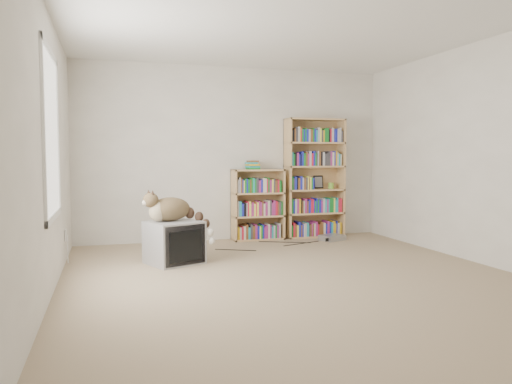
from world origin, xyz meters
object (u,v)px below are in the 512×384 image
object	(u,v)px
crt_tv	(174,243)
cat	(176,212)
bookcase_short	(258,207)
dvd_player	(332,238)
bookcase_tall	(314,181)

from	to	relation	value
crt_tv	cat	distance (m)	0.34
cat	bookcase_short	world-z (taller)	bookcase_short
bookcase_short	dvd_player	size ratio (longest dim) A/B	3.01
bookcase_tall	bookcase_short	distance (m)	0.96
dvd_player	bookcase_tall	bearing A→B (deg)	85.60
crt_tv	dvd_player	xyz separation A→B (m)	(2.40, 0.93, -0.20)
cat	dvd_player	size ratio (longest dim) A/B	2.41
cat	dvd_player	distance (m)	2.59
crt_tv	cat	bearing A→B (deg)	31.63
bookcase_short	bookcase_tall	bearing A→B (deg)	0.06
crt_tv	bookcase_short	xyz separation A→B (m)	(1.38, 1.32, 0.24)
cat	bookcase_short	xyz separation A→B (m)	(1.36, 1.28, -0.10)
bookcase_short	dvd_player	xyz separation A→B (m)	(1.01, -0.39, -0.44)
crt_tv	bookcase_short	world-z (taller)	bookcase_short
bookcase_tall	bookcase_short	bearing A→B (deg)	-179.94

